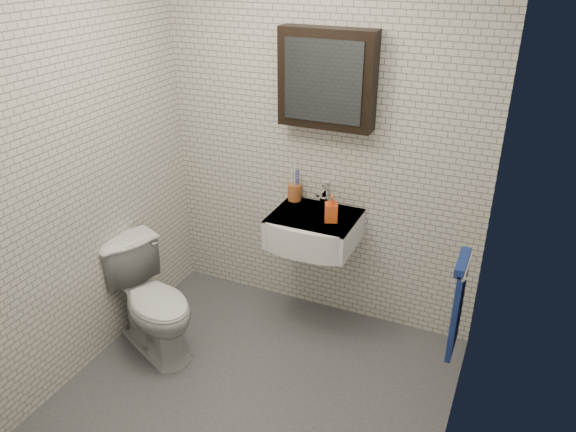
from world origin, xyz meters
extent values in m
cube|color=#48494F|center=(0.00, 0.00, 0.01)|extent=(2.20, 2.00, 0.01)
cube|color=silver|center=(0.00, 1.00, 1.25)|extent=(2.20, 0.02, 2.50)
cube|color=silver|center=(0.00, -1.00, 1.25)|extent=(2.20, 0.02, 2.50)
cube|color=silver|center=(-1.10, 0.00, 1.25)|extent=(0.02, 2.00, 2.50)
cube|color=silver|center=(1.10, 0.00, 1.25)|extent=(0.02, 2.00, 2.50)
cube|color=white|center=(0.05, 0.78, 0.75)|extent=(0.55, 0.45, 0.20)
cylinder|color=silver|center=(0.05, 0.80, 0.84)|extent=(0.31, 0.31, 0.02)
cylinder|color=silver|center=(0.05, 0.80, 0.85)|extent=(0.04, 0.04, 0.01)
cube|color=white|center=(0.05, 0.78, 0.84)|extent=(0.55, 0.45, 0.01)
cylinder|color=silver|center=(0.05, 0.94, 0.88)|extent=(0.06, 0.06, 0.06)
cylinder|color=silver|center=(0.05, 0.94, 0.94)|extent=(0.03, 0.03, 0.08)
cylinder|color=silver|center=(0.05, 0.88, 0.97)|extent=(0.02, 0.12, 0.02)
cube|color=silver|center=(0.05, 0.97, 0.99)|extent=(0.02, 0.09, 0.01)
cube|color=black|center=(0.05, 0.93, 1.70)|extent=(0.60, 0.14, 0.60)
cube|color=#3F444C|center=(0.05, 0.85, 1.70)|extent=(0.49, 0.01, 0.49)
cylinder|color=silver|center=(1.06, 0.35, 0.95)|extent=(0.02, 0.30, 0.02)
cylinder|color=silver|center=(1.08, 0.48, 0.95)|extent=(0.04, 0.02, 0.02)
cylinder|color=silver|center=(1.08, 0.22, 0.95)|extent=(0.04, 0.02, 0.02)
cube|color=#212E9A|center=(1.05, 0.35, 0.68)|extent=(0.03, 0.26, 0.54)
cube|color=#212E9A|center=(1.04, 0.35, 0.96)|extent=(0.05, 0.26, 0.05)
cylinder|color=#A35628|center=(-0.17, 0.94, 0.91)|extent=(0.10, 0.10, 0.11)
cylinder|color=white|center=(-0.18, 0.93, 0.98)|extent=(0.02, 0.03, 0.22)
cylinder|color=#384FB4|center=(-0.15, 0.93, 0.97)|extent=(0.02, 0.02, 0.20)
cylinder|color=white|center=(-0.17, 0.96, 0.99)|extent=(0.03, 0.04, 0.23)
cylinder|color=#384FB4|center=(-0.14, 0.95, 0.98)|extent=(0.03, 0.05, 0.21)
imported|color=orange|center=(0.17, 0.74, 0.94)|extent=(0.11, 0.11, 0.18)
imported|color=white|center=(-0.80, 0.10, 0.36)|extent=(0.82, 0.67, 0.73)
camera|label=1|loc=(1.23, -2.28, 2.45)|focal=35.00mm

